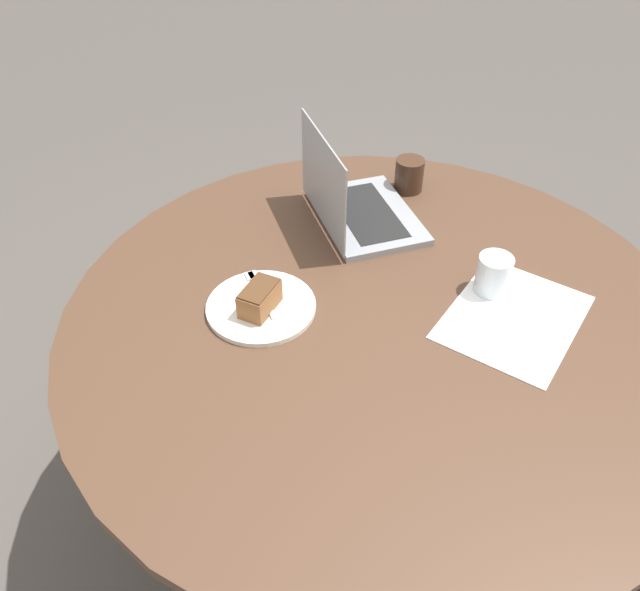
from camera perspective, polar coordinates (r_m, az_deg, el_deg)
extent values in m
plane|color=#4C4742|center=(1.98, 3.95, -17.94)|extent=(12.00, 12.00, 0.00)
cylinder|color=#4C3323|center=(1.97, 3.97, -17.79)|extent=(0.52, 0.52, 0.02)
cylinder|color=#4C3323|center=(1.66, 4.56, -11.22)|extent=(0.13, 0.13, 0.72)
cylinder|color=#4C3323|center=(1.39, 5.36, -1.75)|extent=(1.39, 1.39, 0.03)
cube|color=#472D1E|center=(2.06, 26.96, -10.44)|extent=(0.05, 0.05, 0.45)
cube|color=white|center=(1.42, 17.28, -1.90)|extent=(0.40, 0.36, 0.00)
cylinder|color=silver|center=(1.38, -5.41, -1.03)|extent=(0.24, 0.24, 0.01)
cube|color=brown|center=(1.34, -5.54, -0.31)|extent=(0.11, 0.10, 0.06)
cube|color=#4D311C|center=(1.33, -5.62, 0.66)|extent=(0.11, 0.10, 0.00)
cube|color=silver|center=(1.39, -5.36, 0.08)|extent=(0.04, 0.17, 0.00)
cube|color=silver|center=(1.45, -6.29, 1.83)|extent=(0.03, 0.03, 0.00)
cylinder|color=#3D2619|center=(1.77, 8.15, 10.86)|extent=(0.08, 0.08, 0.09)
cylinder|color=silver|center=(1.44, 15.56, 1.84)|extent=(0.08, 0.08, 0.09)
cube|color=gray|center=(1.65, 4.28, 7.29)|extent=(0.31, 0.38, 0.02)
cube|color=black|center=(1.65, 4.30, 7.57)|extent=(0.20, 0.30, 0.00)
cube|color=gray|center=(1.55, 0.25, 10.42)|extent=(0.09, 0.32, 0.24)
cube|color=black|center=(1.55, 0.39, 10.44)|extent=(0.09, 0.30, 0.22)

